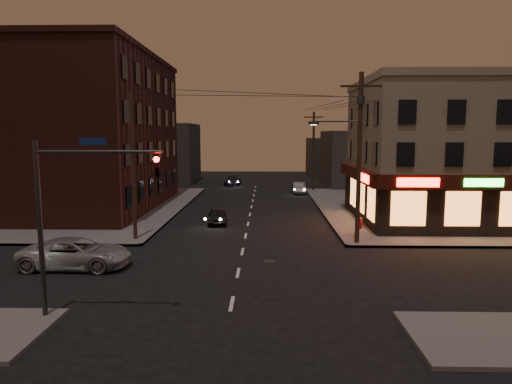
{
  "coord_description": "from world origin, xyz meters",
  "views": [
    {
      "loc": [
        1.33,
        -21.13,
        6.6
      ],
      "look_at": [
        0.73,
        5.62,
        3.2
      ],
      "focal_mm": 32.0,
      "sensor_mm": 36.0,
      "label": 1
    }
  ],
  "objects_px": {
    "sedan_far": "(233,180)",
    "suv_cross": "(76,253)",
    "sedan_mid": "(299,188)",
    "fire_hydrant": "(360,222)",
    "sedan_near": "(217,216)"
  },
  "relations": [
    {
      "from": "sedan_near",
      "to": "suv_cross",
      "type": "bearing_deg",
      "value": -122.08
    },
    {
      "from": "sedan_mid",
      "to": "fire_hydrant",
      "type": "bearing_deg",
      "value": -83.73
    },
    {
      "from": "suv_cross",
      "to": "fire_hydrant",
      "type": "relative_size",
      "value": 6.56
    },
    {
      "from": "suv_cross",
      "to": "sedan_far",
      "type": "height_order",
      "value": "suv_cross"
    },
    {
      "from": "sedan_far",
      "to": "fire_hydrant",
      "type": "distance_m",
      "value": 30.19
    },
    {
      "from": "suv_cross",
      "to": "sedan_mid",
      "type": "bearing_deg",
      "value": -23.32
    },
    {
      "from": "sedan_mid",
      "to": "fire_hydrant",
      "type": "height_order",
      "value": "sedan_mid"
    },
    {
      "from": "fire_hydrant",
      "to": "suv_cross",
      "type": "bearing_deg",
      "value": -150.28
    },
    {
      "from": "sedan_far",
      "to": "sedan_mid",
      "type": "bearing_deg",
      "value": -37.79
    },
    {
      "from": "sedan_near",
      "to": "sedan_mid",
      "type": "distance_m",
      "value": 19.14
    },
    {
      "from": "sedan_mid",
      "to": "sedan_far",
      "type": "distance_m",
      "value": 11.42
    },
    {
      "from": "sedan_far",
      "to": "suv_cross",
      "type": "bearing_deg",
      "value": -90.26
    },
    {
      "from": "sedan_mid",
      "to": "sedan_far",
      "type": "xyz_separation_m",
      "value": [
        -8.04,
        8.11,
        -0.02
      ]
    },
    {
      "from": "suv_cross",
      "to": "fire_hydrant",
      "type": "height_order",
      "value": "suv_cross"
    },
    {
      "from": "sedan_near",
      "to": "sedan_mid",
      "type": "xyz_separation_m",
      "value": [
        7.28,
        17.7,
        0.04
      ]
    }
  ]
}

